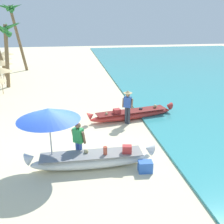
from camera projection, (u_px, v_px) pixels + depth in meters
The scene contains 13 objects.
ground_plane at pixel (67, 156), 10.33m from camera, with size 80.00×80.00×0.00m, color beige.
boat_white_foreground at pixel (92, 160), 9.50m from camera, with size 4.67×0.78×0.84m.
boat_red_midground at pixel (132, 114), 14.02m from camera, with size 4.89×1.56×0.75m.
person_vendor_hatted at pixel (128, 105), 13.14m from camera, with size 0.57×0.45×1.75m.
person_tourist_customer at pixel (79, 140), 9.67m from camera, with size 0.55×0.49×1.59m.
patio_umbrella_large at pixel (48, 114), 8.88m from camera, with size 2.17×2.17×2.28m.
parasol_row_1 at pixel (0, 69), 17.97m from camera, with size 1.60×1.60×1.91m.
parasol_row_2 at pixel (2, 62), 20.72m from camera, with size 1.60×1.60×1.91m.
parasol_row_3 at pixel (2, 57), 23.32m from camera, with size 1.60×1.60×1.91m.
parasol_row_4 at pixel (5, 53), 25.95m from camera, with size 1.60×1.60×1.91m.
palm_tree_tall_inland at pixel (5, 33), 18.99m from camera, with size 2.58×2.59×4.96m.
palm_tree_leaning_seaward at pixel (12, 16), 24.80m from camera, with size 2.64×2.53×6.42m.
cooler_box at pixel (145, 167), 9.25m from camera, with size 0.49×0.33×0.41m, color blue.
Camera 1 is at (0.30, -9.27, 5.19)m, focal length 42.21 mm.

